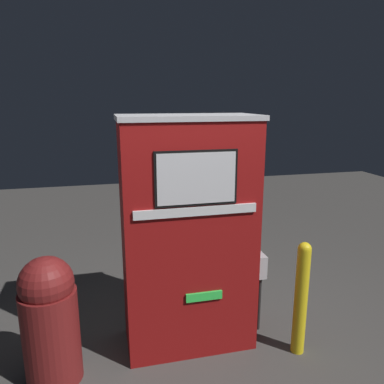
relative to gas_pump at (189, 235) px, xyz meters
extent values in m
plane|color=#423F3D|center=(0.00, -0.27, -1.01)|extent=(14.00, 14.00, 0.00)
cube|color=maroon|center=(0.00, 0.00, -0.48)|extent=(1.09, 0.55, 1.05)
cube|color=maroon|center=(0.00, 0.00, 0.50)|extent=(1.09, 0.55, 0.92)
cube|color=#B7B7BC|center=(0.00, 0.00, 0.98)|extent=(1.12, 0.58, 0.04)
cube|color=black|center=(0.00, -0.28, 0.55)|extent=(0.63, 0.01, 0.42)
cube|color=silver|center=(0.00, -0.28, 0.55)|extent=(0.60, 0.01, 0.39)
cube|color=silver|center=(0.00, -0.28, 0.29)|extent=(0.96, 0.02, 0.07)
cube|color=#33D84C|center=(0.06, -0.28, -0.43)|extent=(0.30, 0.02, 0.07)
cube|color=#B7B7BC|center=(0.59, -0.11, -0.27)|extent=(0.09, 0.25, 0.20)
cylinder|color=black|center=(0.59, -0.19, -0.62)|extent=(0.03, 0.03, 0.50)
cylinder|color=yellow|center=(0.88, -0.38, -0.53)|extent=(0.11, 0.11, 0.95)
sphere|color=yellow|center=(0.88, -0.38, -0.06)|extent=(0.11, 0.11, 0.11)
cylinder|color=maroon|center=(-1.13, -0.23, -0.64)|extent=(0.42, 0.42, 0.74)
sphere|color=maroon|center=(-1.13, -0.23, -0.19)|extent=(0.40, 0.40, 0.40)
camera|label=1|loc=(-0.68, -2.91, 1.12)|focal=35.00mm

